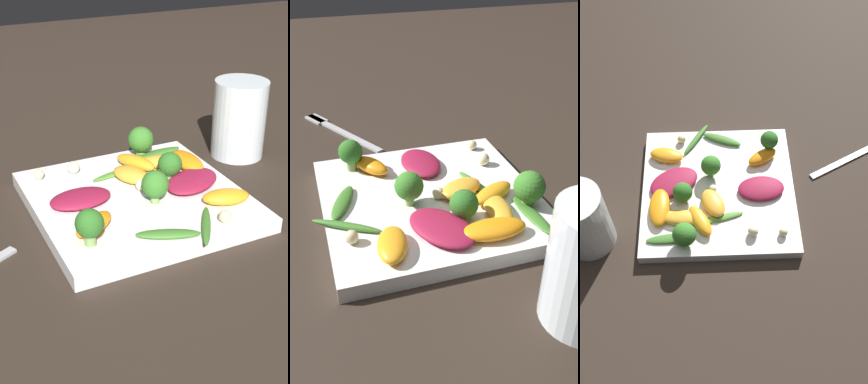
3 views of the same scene
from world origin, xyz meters
The scene contains 23 objects.
ground_plane centered at (0.00, 0.00, 0.00)m, with size 2.40×2.40×0.00m, color #2D231C.
plate centered at (0.00, 0.00, 0.01)m, with size 0.25×0.25×0.02m.
fork centered at (0.27, 0.08, 0.00)m, with size 0.18×0.10×0.01m.
radicchio_leaf_0 centered at (0.07, -0.01, 0.03)m, with size 0.08×0.05×0.01m.
radicchio_leaf_1 centered at (-0.07, 0.01, 0.03)m, with size 0.10×0.09×0.01m.
orange_segment_0 centered at (0.08, 0.06, 0.03)m, with size 0.06×0.05×0.02m.
orange_segment_1 centered at (-0.06, -0.06, 0.03)m, with size 0.07×0.03×0.01m.
orange_segment_2 centered at (-0.10, -0.04, 0.03)m, with size 0.03×0.07×0.02m.
orange_segment_3 centered at (-0.03, -0.07, 0.03)m, with size 0.05×0.07×0.02m.
orange_segment_4 centered at (-0.01, -0.04, 0.03)m, with size 0.05×0.06×0.02m.
orange_segment_5 centered at (-0.09, 0.07, 0.03)m, with size 0.06×0.04×0.02m.
broccoli_floret_0 centered at (-0.05, -0.10, 0.04)m, with size 0.04×0.04×0.04m.
broccoli_floret_1 centered at (-0.01, 0.03, 0.04)m, with size 0.03×0.03×0.04m.
broccoli_floret_2 centered at (-0.06, -0.02, 0.04)m, with size 0.03×0.03×0.04m.
broccoli_floret_3 centered at (0.09, 0.08, 0.04)m, with size 0.03×0.03×0.04m.
arugula_sprig_0 centered at (-0.04, 0.10, 0.02)m, with size 0.05×0.07×0.01m.
arugula_sprig_1 centered at (0.00, -0.06, 0.02)m, with size 0.08×0.03×0.00m.
arugula_sprig_2 centered at (0.01, 0.10, 0.02)m, with size 0.07×0.04×0.01m.
arugula_sprig_3 centered at (-0.08, -0.10, 0.02)m, with size 0.08×0.02×0.01m.
macadamia_nut_0 centered at (0.10, -0.09, 0.03)m, with size 0.01×0.01×0.01m.
macadamia_nut_1 centered at (0.05, -0.09, 0.03)m, with size 0.02×0.02×0.02m.
macadamia_nut_2 centered at (-0.06, 0.10, 0.03)m, with size 0.01×0.01×0.01m.
macadamia_nut_3 centered at (-0.01, -0.01, 0.03)m, with size 0.01×0.01×0.01m.
Camera 2 is at (-0.43, 0.13, 0.31)m, focal length 42.00 mm.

